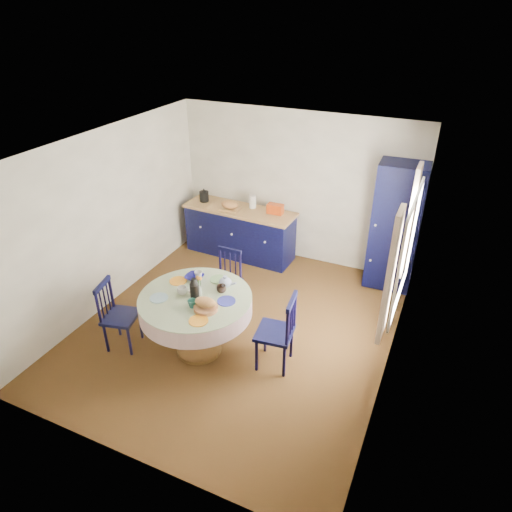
# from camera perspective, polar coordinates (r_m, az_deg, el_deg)

# --- Properties ---
(floor) EXTENTS (4.50, 4.50, 0.00)m
(floor) POSITION_cam_1_polar(r_m,az_deg,el_deg) (6.35, -2.40, -8.96)
(floor) COLOR black
(floor) RESTS_ON ground
(ceiling) EXTENTS (4.50, 4.50, 0.00)m
(ceiling) POSITION_cam_1_polar(r_m,az_deg,el_deg) (5.18, -2.98, 13.22)
(ceiling) COLOR white
(ceiling) RESTS_ON wall_back
(wall_back) EXTENTS (4.00, 0.02, 2.50)m
(wall_back) POSITION_cam_1_polar(r_m,az_deg,el_deg) (7.55, 5.09, 8.45)
(wall_back) COLOR white
(wall_back) RESTS_ON floor
(wall_left) EXTENTS (0.02, 4.50, 2.50)m
(wall_left) POSITION_cam_1_polar(r_m,az_deg,el_deg) (6.72, -18.13, 4.30)
(wall_left) COLOR white
(wall_left) RESTS_ON floor
(wall_right) EXTENTS (0.02, 4.50, 2.50)m
(wall_right) POSITION_cam_1_polar(r_m,az_deg,el_deg) (5.19, 17.54, -3.41)
(wall_right) COLOR white
(wall_right) RESTS_ON floor
(window) EXTENTS (0.10, 1.74, 1.45)m
(window) POSITION_cam_1_polar(r_m,az_deg,el_deg) (5.32, 17.98, 0.80)
(window) COLOR white
(window) RESTS_ON wall_right
(kitchen_counter) EXTENTS (1.96, 0.69, 1.10)m
(kitchen_counter) POSITION_cam_1_polar(r_m,az_deg,el_deg) (7.89, -2.04, 3.14)
(kitchen_counter) COLOR black
(kitchen_counter) RESTS_ON floor
(pantry_cabinet) EXTENTS (0.71, 0.52, 1.97)m
(pantry_cabinet) POSITION_cam_1_polar(r_m,az_deg,el_deg) (7.10, 17.01, 3.46)
(pantry_cabinet) COLOR black
(pantry_cabinet) RESTS_ON floor
(dining_table) EXTENTS (1.37, 1.37, 1.11)m
(dining_table) POSITION_cam_1_polar(r_m,az_deg,el_deg) (5.61, -7.47, -6.16)
(dining_table) COLOR brown
(dining_table) RESTS_ON floor
(chair_left) EXTENTS (0.48, 0.50, 0.93)m
(chair_left) POSITION_cam_1_polar(r_m,az_deg,el_deg) (6.05, -16.90, -7.03)
(chair_left) COLOR black
(chair_left) RESTS_ON floor
(chair_far) EXTENTS (0.40, 0.38, 0.90)m
(chair_far) POSITION_cam_1_polar(r_m,az_deg,el_deg) (6.52, -3.73, -2.97)
(chair_far) COLOR black
(chair_far) RESTS_ON floor
(chair_right) EXTENTS (0.47, 0.49, 1.00)m
(chair_right) POSITION_cam_1_polar(r_m,az_deg,el_deg) (5.49, 2.80, -9.40)
(chair_right) COLOR black
(chair_right) RESTS_ON floor
(mug_a) EXTENTS (0.12, 0.12, 0.10)m
(mug_a) POSITION_cam_1_polar(r_m,az_deg,el_deg) (5.58, -9.20, -4.29)
(mug_a) COLOR silver
(mug_a) RESTS_ON dining_table
(mug_b) EXTENTS (0.11, 0.11, 0.10)m
(mug_b) POSITION_cam_1_polar(r_m,az_deg,el_deg) (5.34, -7.98, -5.92)
(mug_b) COLOR #2C6E61
(mug_b) RESTS_ON dining_table
(mug_c) EXTENTS (0.12, 0.12, 0.09)m
(mug_c) POSITION_cam_1_polar(r_m,az_deg,el_deg) (5.56, -4.34, -4.13)
(mug_c) COLOR black
(mug_c) RESTS_ON dining_table
(mug_d) EXTENTS (0.11, 0.11, 0.10)m
(mug_d) POSITION_cam_1_polar(r_m,az_deg,el_deg) (5.85, -7.19, -2.38)
(mug_d) COLOR silver
(mug_d) RESTS_ON dining_table
(cobalt_bowl) EXTENTS (0.23, 0.23, 0.06)m
(cobalt_bowl) POSITION_cam_1_polar(r_m,az_deg,el_deg) (5.85, -7.70, -2.66)
(cobalt_bowl) COLOR navy
(cobalt_bowl) RESTS_ON dining_table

